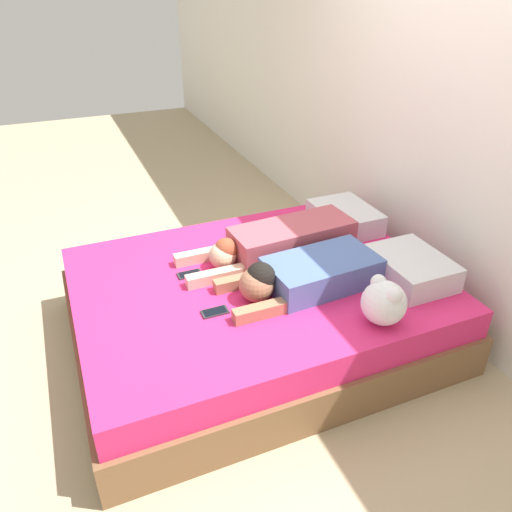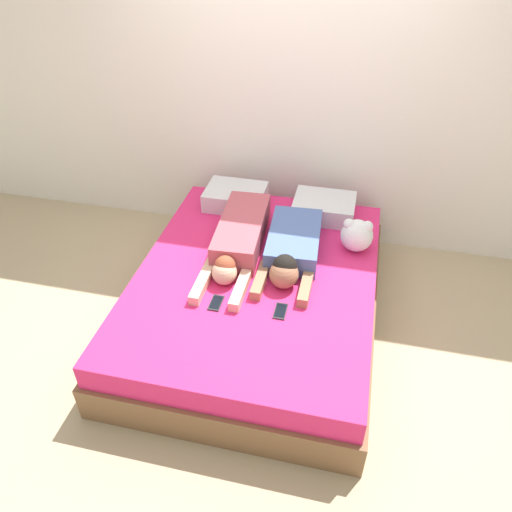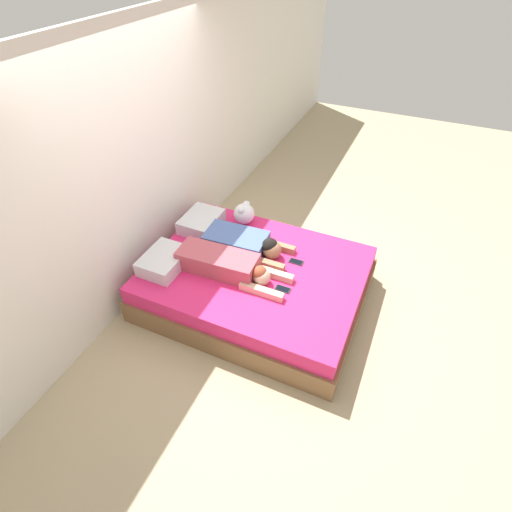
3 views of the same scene
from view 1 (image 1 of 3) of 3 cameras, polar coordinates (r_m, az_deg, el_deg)
ground_plane at (r=3.29m, az=0.00°, el=-9.01°), size 12.00×12.00×0.00m
wall_back at (r=3.33m, az=20.86°, el=14.81°), size 12.00×0.06×2.60m
bed at (r=3.15m, az=0.00°, el=-5.92°), size 1.71×2.19×0.45m
pillow_head_left at (r=3.63m, az=10.11°, el=4.35°), size 0.49×0.38×0.15m
pillow_head_right at (r=3.11m, az=17.27°, el=-1.30°), size 0.49×0.38×0.15m
person_left at (r=3.21m, az=2.61°, el=1.58°), size 0.36×1.16×0.21m
person_right at (r=2.90m, az=5.49°, el=-2.18°), size 0.41×0.95×0.23m
cell_phone_left at (r=3.07m, az=-7.60°, el=-2.07°), size 0.08×0.15×0.01m
cell_phone_right at (r=2.74m, az=-4.73°, el=-6.38°), size 0.08×0.15×0.01m
plush_toy at (r=2.68m, az=14.41°, el=-5.10°), size 0.24×0.24×0.25m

